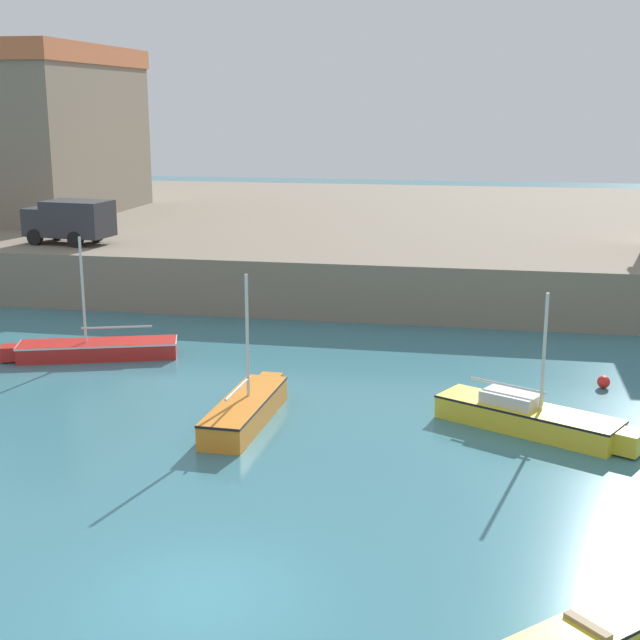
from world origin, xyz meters
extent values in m
plane|color=teal|center=(0.00, 0.00, 0.00)|extent=(200.00, 200.00, 0.00)
cube|color=gray|center=(0.00, 43.12, 1.33)|extent=(120.00, 40.00, 2.65)
cube|color=red|center=(-9.36, 15.69, 0.32)|extent=(6.13, 3.26, 0.65)
cube|color=red|center=(-12.51, 14.65, 0.32)|extent=(0.88, 0.97, 0.55)
cube|color=white|center=(-9.36, 15.69, 0.61)|extent=(6.19, 3.29, 0.07)
cylinder|color=silver|center=(-9.79, 15.55, 2.69)|extent=(0.10, 0.10, 4.09)
cylinder|color=silver|center=(-8.65, 15.93, 1.20)|extent=(2.58, 0.92, 0.08)
cube|color=orange|center=(-1.80, 9.70, 0.40)|extent=(1.51, 5.06, 0.79)
cube|color=orange|center=(-1.69, 12.50, 0.40)|extent=(0.75, 0.62, 0.68)
cube|color=black|center=(-1.80, 9.70, 0.75)|extent=(1.52, 5.11, 0.07)
cylinder|color=silver|center=(-1.79, 10.07, 2.71)|extent=(0.10, 0.10, 3.83)
cylinder|color=silver|center=(-1.82, 9.07, 1.34)|extent=(0.17, 2.26, 0.08)
cube|color=yellow|center=(6.70, 10.78, 0.36)|extent=(5.61, 3.86, 0.73)
cube|color=yellow|center=(9.47, 9.35, 0.36)|extent=(0.96, 1.03, 0.62)
cube|color=black|center=(6.70, 10.78, 0.69)|extent=(5.67, 3.90, 0.07)
cylinder|color=silver|center=(7.07, 10.59, 2.51)|extent=(0.10, 0.10, 3.57)
cylinder|color=silver|center=(6.09, 11.10, 1.28)|extent=(2.26, 1.22, 0.08)
cube|color=silver|center=(6.21, 11.03, 0.91)|extent=(1.96, 1.68, 0.36)
cube|color=yellow|center=(7.39, -0.53, 0.26)|extent=(3.34, 3.31, 0.53)
cube|color=black|center=(7.39, -0.53, 0.49)|extent=(3.38, 3.34, 0.07)
cube|color=#997F5B|center=(7.39, -0.53, 0.57)|extent=(0.82, 0.83, 0.08)
sphere|color=red|center=(9.46, 15.47, 0.22)|extent=(0.44, 0.44, 0.44)
cube|color=gray|center=(-24.00, 38.08, 7.28)|extent=(10.78, 14.71, 9.25)
cube|color=#C1663D|center=(-24.00, 38.08, 12.51)|extent=(10.99, 15.01, 1.20)
cube|color=#333338|center=(-15.11, 26.37, 3.95)|extent=(3.43, 2.48, 1.80)
cube|color=#333338|center=(-17.14, 26.63, 3.75)|extent=(1.54, 2.14, 1.40)
cube|color=#334756|center=(-17.59, 26.68, 3.95)|extent=(0.34, 1.80, 0.70)
cylinder|color=black|center=(-17.16, 25.67, 3.05)|extent=(0.83, 0.38, 0.80)
cylinder|color=black|center=(-16.92, 27.56, 3.05)|extent=(0.83, 0.38, 0.80)
cylinder|color=black|center=(-14.83, 25.38, 3.05)|extent=(0.83, 0.38, 0.80)
cylinder|color=black|center=(-14.59, 27.27, 3.05)|extent=(0.83, 0.38, 0.80)
camera|label=1|loc=(5.37, -15.31, 9.62)|focal=50.00mm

